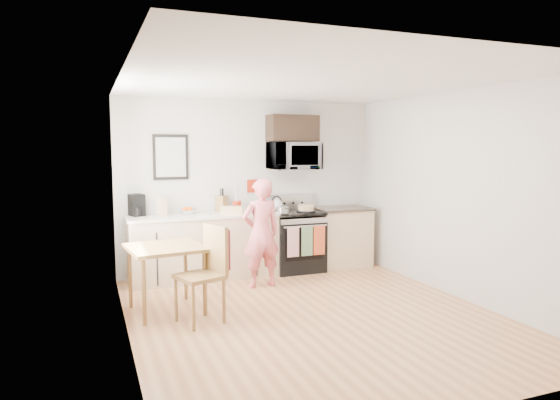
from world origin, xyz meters
name	(u,v)px	position (x,y,z in m)	size (l,w,h in m)	color
floor	(313,315)	(0.00, 0.00, 0.00)	(4.60, 4.60, 0.00)	#A66740
back_wall	(250,186)	(0.00, 2.30, 1.30)	(4.00, 0.04, 2.60)	silver
front_wall	(458,235)	(0.00, -2.30, 1.30)	(4.00, 0.04, 2.60)	silver
left_wall	(125,209)	(-2.00, 0.00, 1.30)	(0.04, 4.60, 2.60)	silver
right_wall	(459,195)	(2.00, 0.00, 1.30)	(0.04, 4.60, 2.60)	silver
ceiling	(315,81)	(0.00, 0.00, 2.60)	(4.00, 4.60, 0.04)	white
window	(123,178)	(-1.96, 0.80, 1.55)	(0.06, 1.40, 1.50)	white
cabinet_left	(204,248)	(-0.80, 2.00, 0.45)	(2.10, 0.60, 0.90)	tan
countertop_left	(203,216)	(-0.80, 2.00, 0.92)	(2.14, 0.64, 0.04)	beige
cabinet_right	(341,238)	(1.43, 2.00, 0.45)	(0.84, 0.60, 0.90)	tan
countertop_right	(342,209)	(1.43, 2.00, 0.92)	(0.88, 0.64, 0.04)	black
range	(296,242)	(0.63, 1.98, 0.44)	(0.76, 0.70, 1.16)	black
microwave	(294,156)	(0.63, 2.08, 1.76)	(0.76, 0.51, 0.42)	#ACABB0
upper_cabinet	(292,128)	(0.63, 2.12, 2.18)	(0.76, 0.35, 0.40)	black
wall_art	(171,157)	(-1.20, 2.28, 1.75)	(0.50, 0.04, 0.65)	black
wall_trivet	(253,186)	(0.05, 2.28, 1.30)	(0.20, 0.02, 0.20)	#B1270F
person	(261,233)	(-0.17, 1.31, 0.74)	(0.54, 0.35, 1.48)	#CE384A
dining_table	(166,254)	(-1.52, 0.73, 0.68)	(0.82, 0.82, 0.77)	brown
chair	(211,259)	(-1.10, 0.28, 0.67)	(0.60, 0.56, 1.05)	brown
knife_block	(221,204)	(-0.48, 2.19, 1.06)	(0.11, 0.15, 0.24)	brown
utensil_crock	(237,201)	(-0.27, 2.10, 1.09)	(0.13, 0.13, 0.38)	#B1270F
fruit_bowl	(188,211)	(-0.99, 2.16, 0.98)	(0.25, 0.25, 0.10)	silver
milk_carton	(162,206)	(-1.37, 2.04, 1.07)	(0.10, 0.10, 0.26)	tan
coffee_maker	(137,206)	(-1.70, 2.16, 1.08)	(0.23, 0.28, 0.30)	black
bread_bag	(232,210)	(-0.42, 1.84, 1.00)	(0.31, 0.15, 0.11)	tan
cake	(306,208)	(0.74, 1.86, 0.97)	(0.29, 0.29, 0.10)	black
kettle	(277,204)	(0.36, 2.09, 1.02)	(0.18, 0.18, 0.23)	silver
pot	(283,210)	(0.35, 1.81, 0.97)	(0.19, 0.31, 0.09)	#ACABB0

